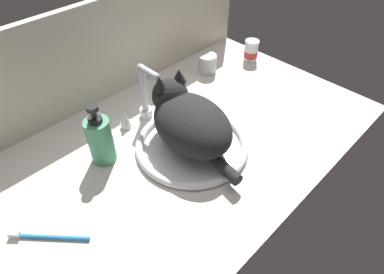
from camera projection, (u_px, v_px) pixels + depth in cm
name	position (u px, v px, depth cm)	size (l,w,h in cm)	color
countertop	(178.00, 153.00, 94.60)	(123.78, 69.05, 3.00)	silver
backsplash_wall	(97.00, 59.00, 102.14)	(123.78, 2.40, 34.73)	beige
sink_basin	(192.00, 145.00, 93.50)	(32.04, 32.04, 2.20)	white
faucet	(146.00, 98.00, 99.63)	(19.12, 9.73, 18.45)	silver
cat	(187.00, 119.00, 89.11)	(22.07, 35.08, 17.12)	black
pill_bottle	(251.00, 51.00, 127.22)	(5.37, 5.37, 8.02)	white
soap_pump_bottle	(100.00, 140.00, 86.15)	(6.59, 6.59, 18.15)	#4C9E70
metal_jar	(207.00, 64.00, 121.17)	(6.72, 6.72, 6.68)	#B2B5BA
toothbrush	(47.00, 237.00, 72.84)	(13.00, 14.20, 1.70)	#338CD1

